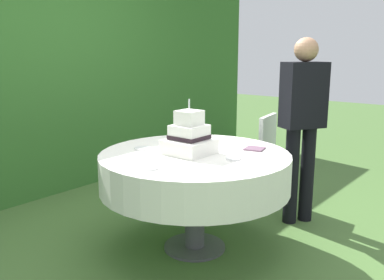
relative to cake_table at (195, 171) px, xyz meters
name	(u,v)px	position (x,y,z in m)	size (l,w,h in m)	color
ground_plane	(195,248)	(0.00, 0.00, -0.62)	(20.00, 20.00, 0.00)	#476B33
foliage_hedge	(35,84)	(0.00, 2.11, 0.54)	(6.98, 0.41, 2.32)	#336628
cake_table	(195,171)	(0.00, 0.00, 0.00)	(1.41, 1.41, 0.75)	#4C4C51
wedding_cake	(189,138)	(-0.03, 0.03, 0.25)	(0.32, 0.32, 0.40)	white
serving_plate_near	(150,168)	(-0.51, -0.05, 0.14)	(0.10, 0.10, 0.01)	white
serving_plate_far	(233,159)	(0.02, -0.32, 0.14)	(0.10, 0.10, 0.01)	white
serving_plate_left	(180,143)	(0.18, 0.30, 0.14)	(0.12, 0.12, 0.01)	white
serving_plate_right	(143,148)	(-0.15, 0.39, 0.14)	(0.13, 0.13, 0.01)	white
napkin_stack	(255,149)	(0.38, -0.28, 0.14)	(0.14, 0.14, 0.01)	#6B4C60
garden_chair	(257,150)	(1.15, 0.14, -0.08)	(0.47, 0.47, 0.89)	white
standing_person	(302,118)	(0.99, -0.38, 0.31)	(0.41, 0.36, 1.60)	black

